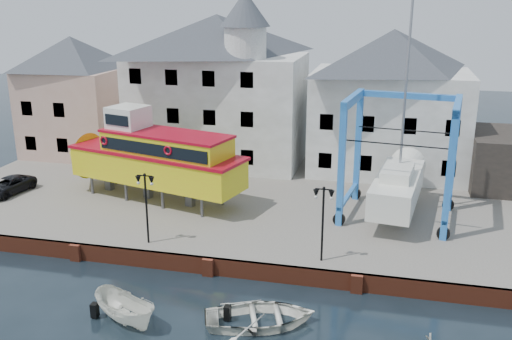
# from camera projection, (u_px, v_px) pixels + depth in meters

# --- Properties ---
(ground) EXTENTS (140.00, 140.00, 0.00)m
(ground) POSITION_uv_depth(u_px,v_px,m) (209.00, 275.00, 31.19)
(ground) COLOR #18242C
(ground) RESTS_ON ground
(hardstanding) EXTENTS (44.00, 22.00, 1.00)m
(hardstanding) POSITION_uv_depth(u_px,v_px,m) (255.00, 199.00, 41.26)
(hardstanding) COLOR #615B54
(hardstanding) RESTS_ON ground
(quay_wall) EXTENTS (44.00, 0.47, 1.00)m
(quay_wall) POSITION_uv_depth(u_px,v_px,m) (209.00, 266.00, 31.14)
(quay_wall) COLOR maroon
(quay_wall) RESTS_ON ground
(building_pink) EXTENTS (8.00, 7.00, 10.30)m
(building_pink) POSITION_uv_depth(u_px,v_px,m) (75.00, 96.00, 50.09)
(building_pink) COLOR tan
(building_pink) RESTS_ON hardstanding
(building_white_main) EXTENTS (14.00, 8.30, 14.00)m
(building_white_main) POSITION_uv_depth(u_px,v_px,m) (219.00, 87.00, 47.20)
(building_white_main) COLOR beige
(building_white_main) RESTS_ON hardstanding
(building_white_right) EXTENTS (12.00, 8.00, 11.20)m
(building_white_right) POSITION_uv_depth(u_px,v_px,m) (390.00, 102.00, 44.91)
(building_white_right) COLOR beige
(building_white_right) RESTS_ON hardstanding
(lamp_post_left) EXTENTS (1.12, 0.32, 4.20)m
(lamp_post_left) POSITION_uv_depth(u_px,v_px,m) (145.00, 191.00, 31.96)
(lamp_post_left) COLOR black
(lamp_post_left) RESTS_ON hardstanding
(lamp_post_right) EXTENTS (1.12, 0.32, 4.20)m
(lamp_post_right) POSITION_uv_depth(u_px,v_px,m) (323.00, 205.00, 29.74)
(lamp_post_right) COLOR black
(lamp_post_right) RESTS_ON hardstanding
(tour_boat) EXTENTS (15.06, 7.17, 6.38)m
(tour_boat) POSITION_uv_depth(u_px,v_px,m) (146.00, 156.00, 39.32)
(tour_boat) COLOR #59595E
(tour_boat) RESTS_ON hardstanding
(travel_lift) EXTENTS (7.58, 10.09, 14.88)m
(travel_lift) POSITION_uv_depth(u_px,v_px,m) (400.00, 177.00, 36.69)
(travel_lift) COLOR blue
(travel_lift) RESTS_ON hardstanding
(van) EXTENTS (2.53, 4.42, 1.16)m
(van) POSITION_uv_depth(u_px,v_px,m) (8.00, 186.00, 40.84)
(van) COLOR black
(van) RESTS_ON hardstanding
(motorboat_a) EXTENTS (4.21, 3.19, 1.54)m
(motorboat_a) POSITION_uv_depth(u_px,v_px,m) (126.00, 322.00, 26.74)
(motorboat_a) COLOR white
(motorboat_a) RESTS_ON ground
(motorboat_b) EXTENTS (6.07, 5.17, 1.07)m
(motorboat_b) POSITION_uv_depth(u_px,v_px,m) (261.00, 325.00, 26.51)
(motorboat_b) COLOR white
(motorboat_b) RESTS_ON ground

